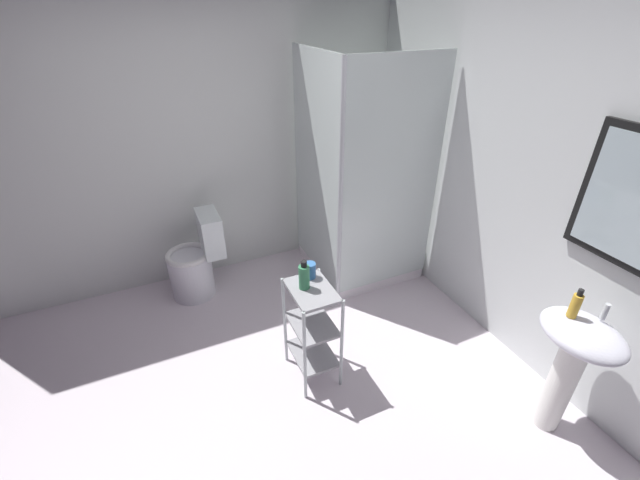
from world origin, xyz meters
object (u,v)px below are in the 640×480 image
(rinse_cup, at_px, (310,270))
(body_wash_bottle_green, at_px, (304,276))
(storage_cart, at_px, (312,326))
(hand_soap_bottle, at_px, (575,305))
(shower_stall, at_px, (356,230))
(toilet, at_px, (196,263))
(pedestal_sink, at_px, (573,356))

(rinse_cup, bearing_deg, body_wash_bottle_green, -40.15)
(body_wash_bottle_green, height_order, rinse_cup, body_wash_bottle_green)
(storage_cart, xyz_separation_m, body_wash_bottle_green, (-0.03, -0.04, 0.39))
(storage_cart, bearing_deg, hand_soap_bottle, 52.50)
(shower_stall, height_order, hand_soap_bottle, shower_stall)
(storage_cart, xyz_separation_m, rinse_cup, (-0.12, 0.04, 0.36))
(shower_stall, height_order, rinse_cup, shower_stall)
(shower_stall, relative_size, body_wash_bottle_green, 10.10)
(toilet, bearing_deg, body_wash_bottle_green, 22.79)
(shower_stall, relative_size, storage_cart, 2.70)
(shower_stall, xyz_separation_m, body_wash_bottle_green, (0.94, -0.90, 0.36))
(hand_soap_bottle, bearing_deg, toilet, -141.57)
(pedestal_sink, distance_m, toilet, 2.85)
(storage_cart, height_order, hand_soap_bottle, hand_soap_bottle)
(pedestal_sink, relative_size, storage_cart, 1.09)
(hand_soap_bottle, distance_m, rinse_cup, 1.51)
(toilet, bearing_deg, pedestal_sink, 37.54)
(shower_stall, bearing_deg, hand_soap_bottle, 8.92)
(pedestal_sink, relative_size, hand_soap_bottle, 4.49)
(pedestal_sink, height_order, storage_cart, pedestal_sink)
(storage_cart, distance_m, hand_soap_bottle, 1.53)
(storage_cart, height_order, rinse_cup, rinse_cup)
(shower_stall, distance_m, pedestal_sink, 1.98)
(shower_stall, height_order, toilet, shower_stall)
(storage_cart, bearing_deg, pedestal_sink, 50.21)
(toilet, relative_size, hand_soap_bottle, 4.21)
(storage_cart, bearing_deg, body_wash_bottle_green, -133.96)
(storage_cart, height_order, body_wash_bottle_green, body_wash_bottle_green)
(body_wash_bottle_green, bearing_deg, rinse_cup, 139.85)
(shower_stall, distance_m, toilet, 1.46)
(pedestal_sink, distance_m, body_wash_bottle_green, 1.59)
(rinse_cup, bearing_deg, shower_stall, 135.98)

